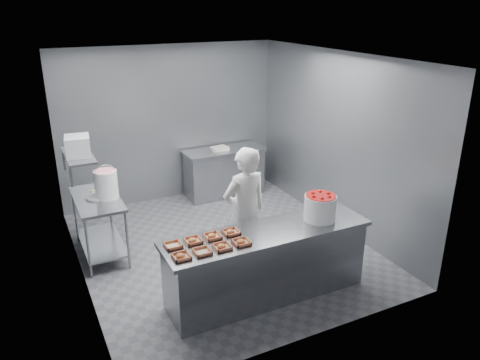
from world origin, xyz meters
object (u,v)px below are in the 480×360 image
object	(u,v)px
tray_1	(202,252)
appliance	(78,146)
prep_table	(99,218)
tray_4	(173,245)
strawberry_tub	(320,207)
glaze_bucket	(106,184)
back_counter	(224,172)
tray_2	(222,247)
service_counter	(267,264)
tray_3	(241,242)
tray_7	(231,232)
tray_5	(193,240)
worker	(245,212)
tray_6	(212,236)
tray_0	(181,256)

from	to	relation	value
tray_1	appliance	distance (m)	2.36
prep_table	tray_4	size ratio (longest dim) A/B	6.40
strawberry_tub	glaze_bucket	xyz separation A→B (m)	(-2.25, 1.89, 0.04)
back_counter	tray_2	bearing A→B (deg)	-114.76
prep_table	glaze_bucket	bearing A→B (deg)	-23.61
service_counter	appliance	xyz separation A→B (m)	(-1.82, 1.89, 1.24)
prep_table	tray_4	distance (m)	1.91
tray_2	tray_3	distance (m)	0.24
service_counter	appliance	size ratio (longest dim) A/B	7.35
back_counter	tray_7	size ratio (longest dim) A/B	8.01
prep_table	back_counter	bearing A→B (deg)	27.01
prep_table	back_counter	world-z (taller)	same
service_counter	prep_table	xyz separation A→B (m)	(-1.65, 1.95, 0.14)
tray_5	strawberry_tub	bearing A→B (deg)	-4.97
tray_4	glaze_bucket	xyz separation A→B (m)	(-0.37, 1.75, 0.19)
worker	glaze_bucket	xyz separation A→B (m)	(-1.52, 1.25, 0.22)
back_counter	appliance	xyz separation A→B (m)	(-2.72, -1.36, 1.24)
back_counter	tray_4	size ratio (longest dim) A/B	8.01
tray_6	strawberry_tub	world-z (taller)	strawberry_tub
prep_table	strawberry_tub	xyz separation A→B (m)	(2.39, -1.95, 0.48)
tray_0	tray_5	distance (m)	0.37
prep_table	tray_3	bearing A→B (deg)	-59.56
tray_3	tray_6	distance (m)	0.37
tray_0	strawberry_tub	size ratio (longest dim) A/B	0.47
back_counter	tray_0	size ratio (longest dim) A/B	8.01
tray_4	glaze_bucket	bearing A→B (deg)	101.95
worker	glaze_bucket	size ratio (longest dim) A/B	3.65
tray_2	strawberry_tub	xyz separation A→B (m)	(1.41, 0.13, 0.15)
prep_table	tray_5	bearing A→B (deg)	-67.58
back_counter	prep_table	bearing A→B (deg)	-152.99
worker	tray_1	bearing A→B (deg)	33.92
tray_3	appliance	distance (m)	2.58
service_counter	tray_7	bearing A→B (deg)	161.83
tray_0	tray_6	distance (m)	0.55
worker	appliance	world-z (taller)	appliance
tray_3	tray_7	size ratio (longest dim) A/B	1.00
service_counter	prep_table	world-z (taller)	same
service_counter	tray_2	xyz separation A→B (m)	(-0.66, -0.14, 0.47)
tray_6	tray_7	xyz separation A→B (m)	(0.24, 0.00, 0.00)
tray_4	strawberry_tub	distance (m)	1.90
prep_table	tray_6	bearing A→B (deg)	-61.41
back_counter	tray_4	world-z (taller)	tray_4
tray_1	tray_2	world-z (taller)	tray_2
tray_2	tray_6	world-z (taller)	same
worker	back_counter	bearing A→B (deg)	-115.16
strawberry_tub	appliance	size ratio (longest dim) A/B	1.13
tray_1	tray_3	bearing A→B (deg)	-0.00
tray_0	tray_3	xyz separation A→B (m)	(0.72, 0.00, 0.00)
worker	appliance	size ratio (longest dim) A/B	5.02
tray_4	tray_6	bearing A→B (deg)	-0.00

